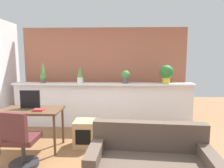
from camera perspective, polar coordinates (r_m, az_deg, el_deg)
divider_wall at (r=4.79m, az=-2.69°, el=-6.44°), size 4.35×0.16×1.06m
plant_shelf at (r=4.65m, az=-2.77°, el=0.03°), size 4.35×0.30×0.04m
brick_wall_behind at (r=5.27m, az=-2.21°, el=2.76°), size 4.35×0.10×2.50m
potted_plant_0 at (r=4.95m, az=-19.73°, el=3.00°), size 0.15×0.15×0.50m
potted_plant_1 at (r=4.72m, az=-9.44°, el=2.66°), size 0.15×0.15×0.39m
potted_plant_2 at (r=4.60m, az=4.04°, el=2.34°), size 0.21×0.21×0.31m
potted_plant_3 at (r=4.77m, az=15.79°, el=3.17°), size 0.33×0.33×0.43m
desk at (r=3.89m, az=-22.69°, el=-8.11°), size 1.10×0.60×0.75m
tv_monitor at (r=3.93m, az=-23.07°, el=-4.18°), size 0.37×0.04×0.34m
office_chair at (r=3.35m, az=-25.46°, el=-15.74°), size 0.48×0.48×0.91m
side_cube_shelf at (r=3.86m, az=-8.03°, el=-14.23°), size 0.40×0.41×0.50m
book_on_desk at (r=3.69m, az=-20.87°, el=-7.17°), size 0.17×0.13×0.04m
couch at (r=2.74m, az=11.10°, el=-22.92°), size 1.61×0.88×0.80m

